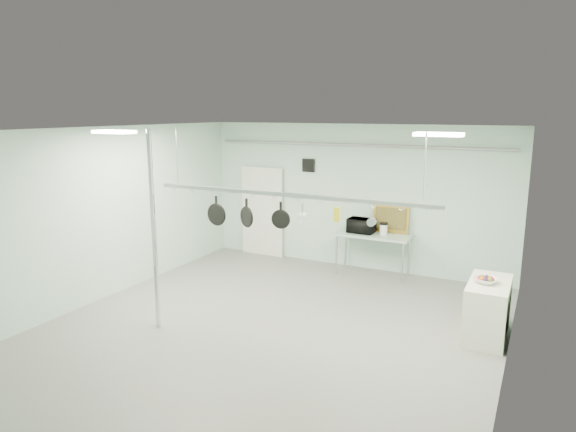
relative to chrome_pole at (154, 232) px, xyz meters
The scene contains 25 objects.
floor 2.41m from the chrome_pole, 19.44° to the left, with size 8.00×8.00×0.00m, color gray.
ceiling 2.40m from the chrome_pole, 19.44° to the left, with size 7.00×8.00×0.02m, color silver.
back_wall 4.89m from the chrome_pole, 69.68° to the left, with size 7.00×0.02×3.20m, color #AACDBB.
right_wall 5.22m from the chrome_pole, ahead, with size 0.02×8.00×3.20m, color #AACDBB.
door 4.61m from the chrome_pole, 97.53° to the left, with size 1.10×0.10×2.20m, color silver.
wall_vent 4.65m from the chrome_pole, 82.52° to the left, with size 0.30×0.04×0.30m, color black.
conduit_pipe 4.95m from the chrome_pole, 69.30° to the left, with size 0.07×0.07×6.60m, color gray.
chrome_pole is the anchor object (origin of this frame).
prep_table 4.85m from the chrome_pole, 61.29° to the left, with size 1.60×0.70×0.91m.
side_cabinet 5.37m from the chrome_pole, 22.41° to the left, with size 0.60×1.20×0.90m, color silver.
pot_rack 2.19m from the chrome_pole, 25.35° to the left, with size 4.80×0.06×1.00m.
light_panel_left 1.65m from the chrome_pole, 158.20° to the right, with size 0.65×0.30×0.05m, color white.
light_panel_right 4.55m from the chrome_pole, 16.31° to the left, with size 0.65×0.30×0.05m, color white.
microwave 4.69m from the chrome_pole, 64.09° to the left, with size 0.56×0.38×0.31m, color black.
coffee_canister 4.96m from the chrome_pole, 59.36° to the left, with size 0.16×0.16×0.22m, color white.
painting_large 5.20m from the chrome_pole, 60.13° to the left, with size 0.78×0.05×0.58m, color gold.
painting_small 5.34m from the chrome_pole, 57.94° to the left, with size 0.30×0.04×0.25m, color #362613.
fruit_bowl 5.21m from the chrome_pole, 21.80° to the left, with size 0.35×0.35×0.08m, color white.
skillet_left 1.10m from the chrome_pole, 57.01° to the left, with size 0.38×0.06×0.51m, color black, non-canonical shape.
skillet_mid 1.50m from the chrome_pole, 37.44° to the left, with size 0.35×0.06×0.48m, color black, non-canonical shape.
skillet_right 2.03m from the chrome_pole, 26.52° to the left, with size 0.30×0.06×0.43m, color black, non-canonical shape.
whisk 2.38m from the chrome_pole, 22.41° to the left, with size 0.17×0.17×0.34m, color #B7B6BC, non-canonical shape.
grater 2.91m from the chrome_pole, 18.14° to the left, with size 0.10×0.02×0.24m, color gold, non-canonical shape.
saucepan 3.43m from the chrome_pole, 15.32° to the left, with size 0.12×0.08×0.23m, color silver, non-canonical shape.
fruit_cluster 5.21m from the chrome_pole, 21.80° to the left, with size 0.24×0.24×0.09m, color #B31024, non-canonical shape.
Camera 1 is at (3.77, -6.69, 3.49)m, focal length 32.00 mm.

